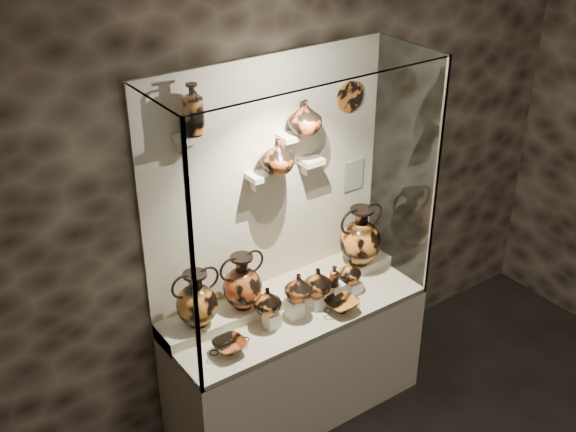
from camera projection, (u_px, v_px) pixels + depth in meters
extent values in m
cube|color=black|center=(266.00, 182.00, 4.43)|extent=(5.00, 0.02, 3.20)
cube|color=beige|center=(296.00, 363.00, 4.77)|extent=(1.70, 0.60, 0.80)
cube|color=beige|center=(296.00, 312.00, 4.57)|extent=(1.68, 0.58, 0.03)
cube|color=beige|center=(280.00, 294.00, 4.68)|extent=(1.70, 0.25, 0.10)
cube|color=beige|center=(267.00, 183.00, 4.42)|extent=(1.70, 0.03, 1.60)
cube|color=white|center=(328.00, 222.00, 3.98)|extent=(1.70, 0.01, 1.60)
cube|color=white|center=(165.00, 245.00, 3.77)|extent=(0.01, 0.60, 1.60)
cube|color=white|center=(404.00, 167.00, 4.62)|extent=(0.01, 0.60, 1.60)
cube|color=white|center=(298.00, 68.00, 3.82)|extent=(1.70, 0.60, 0.01)
cube|color=gray|center=(193.00, 269.00, 3.56)|extent=(0.02, 0.02, 1.60)
cube|color=gray|center=(436.00, 183.00, 4.41)|extent=(0.02, 0.02, 1.60)
cube|color=silver|center=(272.00, 319.00, 4.39)|extent=(0.09, 0.09, 0.10)
cube|color=silver|center=(294.00, 308.00, 4.47)|extent=(0.09, 0.09, 0.13)
cube|color=silver|center=(316.00, 301.00, 4.57)|extent=(0.09, 0.09, 0.09)
cube|color=silver|center=(336.00, 291.00, 4.64)|extent=(0.09, 0.09, 0.12)
cube|color=silver|center=(353.00, 287.00, 4.72)|extent=(0.09, 0.09, 0.08)
cube|color=beige|center=(188.00, 138.00, 3.88)|extent=(0.14, 0.12, 0.04)
cube|color=beige|center=(260.00, 176.00, 4.27)|extent=(0.14, 0.12, 0.04)
cube|color=beige|center=(287.00, 137.00, 4.28)|extent=(0.10, 0.12, 0.04)
cube|color=beige|center=(311.00, 161.00, 4.46)|extent=(0.14, 0.12, 0.04)
imported|color=orange|center=(267.00, 301.00, 4.33)|extent=(0.19, 0.19, 0.18)
imported|color=#A8461D|center=(298.00, 287.00, 4.39)|extent=(0.18, 0.18, 0.18)
imported|color=orange|center=(317.00, 281.00, 4.52)|extent=(0.18, 0.18, 0.18)
imported|color=orange|center=(349.00, 271.00, 4.66)|extent=(0.20, 0.20, 0.16)
imported|color=#A8461D|center=(277.00, 156.00, 4.22)|extent=(0.25, 0.25, 0.21)
imported|color=#A8461D|center=(305.00, 117.00, 4.23)|extent=(0.25, 0.25, 0.21)
cylinder|color=#A55820|center=(350.00, 97.00, 4.50)|extent=(0.20, 0.02, 0.20)
cube|color=beige|center=(353.00, 175.00, 4.81)|extent=(0.16, 0.01, 0.21)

